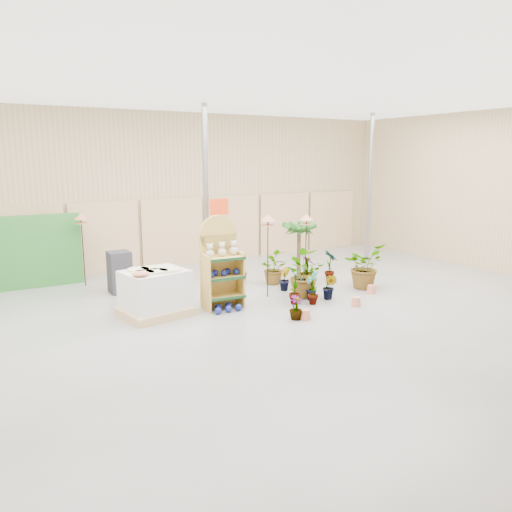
{
  "coord_description": "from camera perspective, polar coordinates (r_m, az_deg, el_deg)",
  "views": [
    {
      "loc": [
        -5.26,
        -8.06,
        3.19
      ],
      "look_at": [
        0.3,
        1.5,
        1.0
      ],
      "focal_mm": 35.0,
      "sensor_mm": 36.0,
      "label": 1
    }
  ],
  "objects": [
    {
      "name": "potted_plant_6",
      "position": [
        12.77,
        1.86,
        -1.37
      ],
      "size": [
        0.74,
        0.82,
        0.83
      ],
      "primitive_type": "imported",
      "rotation": [
        0.0,
        0.0,
        1.44
      ],
      "color": "#1C5316",
      "rests_on": "ground"
    },
    {
      "name": "potted_plant_5",
      "position": [
        12.19,
        3.24,
        -2.61
      ],
      "size": [
        0.37,
        0.39,
        0.57
      ],
      "primitive_type": "imported",
      "rotation": [
        0.0,
        0.0,
        1.11
      ],
      "color": "#1C5316",
      "rests_on": "ground"
    },
    {
      "name": "gazing_balls_shelf",
      "position": [
        10.63,
        -3.8,
        -1.9
      ],
      "size": [
        0.73,
        0.25,
        0.14
      ],
      "color": "navy",
      "rests_on": "display_shelf"
    },
    {
      "name": "offer_sign",
      "position": [
        12.38,
        -4.25,
        3.65
      ],
      "size": [
        0.5,
        0.08,
        2.2
      ],
      "color": "gray",
      "rests_on": "ground"
    },
    {
      "name": "bird_table_front",
      "position": [
        11.31,
        1.38,
        4.05
      ],
      "size": [
        0.34,
        0.34,
        1.92
      ],
      "color": "black",
      "rests_on": "ground"
    },
    {
      "name": "pallet_stack",
      "position": [
        10.41,
        -11.46,
        -4.17
      ],
      "size": [
        1.49,
        1.31,
        0.98
      ],
      "rotation": [
        0.0,
        0.0,
        0.17
      ],
      "color": "tan",
      "rests_on": "ground"
    },
    {
      "name": "potted_plant_2",
      "position": [
        11.59,
        5.21,
        -2.09
      ],
      "size": [
        0.94,
        1.05,
        1.07
      ],
      "primitive_type": "imported",
      "rotation": [
        0.0,
        0.0,
        1.68
      ],
      "color": "#1C5316",
      "rests_on": "ground"
    },
    {
      "name": "trellis_stock",
      "position": [
        13.54,
        -23.53,
        0.52
      ],
      "size": [
        2.0,
        0.3,
        1.8
      ],
      "primitive_type": "cube",
      "color": "#2A7129",
      "rests_on": "ground"
    },
    {
      "name": "room",
      "position": [
        10.45,
        0.21,
        5.84
      ],
      "size": [
        15.2,
        12.1,
        4.7
      ],
      "color": "slate",
      "rests_on": "ground"
    },
    {
      "name": "potted_plant_9",
      "position": [
        11.5,
        8.41,
        -3.49
      ],
      "size": [
        0.39,
        0.42,
        0.6
      ],
      "primitive_type": "imported",
      "rotation": [
        0.0,
        0.0,
        5.23
      ],
      "color": "#1C5316",
      "rests_on": "ground"
    },
    {
      "name": "potted_plant_7",
      "position": [
        10.04,
        4.59,
        -5.91
      ],
      "size": [
        0.32,
        0.32,
        0.49
      ],
      "primitive_type": "imported",
      "rotation": [
        0.0,
        0.0,
        0.2
      ],
      "color": "#1C5316",
      "rests_on": "ground"
    },
    {
      "name": "palm",
      "position": [
        13.28,
        4.95,
        3.26
      ],
      "size": [
        0.7,
        0.7,
        1.61
      ],
      "color": "#4D3928",
      "rests_on": "ground"
    },
    {
      "name": "potted_plant_1",
      "position": [
        11.44,
        6.23,
        -3.61
      ],
      "size": [
        0.28,
        0.33,
        0.56
      ],
      "primitive_type": "imported",
      "rotation": [
        0.0,
        0.0,
        1.68
      ],
      "color": "#1C5316",
      "rests_on": "ground"
    },
    {
      "name": "teddy_bears",
      "position": [
        10.57,
        -3.8,
        0.67
      ],
      "size": [
        0.73,
        0.19,
        0.31
      ],
      "color": "beige",
      "rests_on": "display_shelf"
    },
    {
      "name": "potted_plant_8",
      "position": [
        11.07,
        6.51,
        -3.57
      ],
      "size": [
        0.42,
        0.48,
        0.77
      ],
      "primitive_type": "imported",
      "rotation": [
        0.0,
        0.0,
        4.28
      ],
      "color": "#1C5316",
      "rests_on": "ground"
    },
    {
      "name": "potted_plant_4",
      "position": [
        13.25,
        8.46,
        -1.02
      ],
      "size": [
        0.35,
        0.47,
        0.83
      ],
      "primitive_type": "imported",
      "rotation": [
        0.0,
        0.0,
        1.43
      ],
      "color": "#1C5316",
      "rests_on": "ground"
    },
    {
      "name": "charcoal_planters",
      "position": [
        12.34,
        -15.31,
        -1.8
      ],
      "size": [
        0.5,
        0.5,
        1.0
      ],
      "color": "#232227",
      "rests_on": "ground"
    },
    {
      "name": "display_shelf",
      "position": [
        10.71,
        -4.1,
        -1.11
      ],
      "size": [
        0.87,
        0.59,
        2.0
      ],
      "rotation": [
        0.0,
        0.0,
        -0.08
      ],
      "color": "#B59343",
      "rests_on": "ground"
    },
    {
      "name": "gazing_balls_floor",
      "position": [
        10.58,
        -3.4,
        -5.94
      ],
      "size": [
        0.63,
        0.39,
        0.15
      ],
      "color": "navy",
      "rests_on": "ground"
    },
    {
      "name": "potted_plant_0",
      "position": [
        11.0,
        4.5,
        -3.4
      ],
      "size": [
        0.47,
        0.53,
        0.85
      ],
      "primitive_type": "imported",
      "rotation": [
        0.0,
        0.0,
        1.13
      ],
      "color": "#1C5316",
      "rests_on": "ground"
    },
    {
      "name": "potted_plant_10",
      "position": [
        12.62,
        12.24,
        -1.11
      ],
      "size": [
        1.25,
        1.17,
        1.11
      ],
      "primitive_type": "imported",
      "rotation": [
        0.0,
        0.0,
        0.37
      ],
      "color": "#1C5316",
      "rests_on": "ground"
    },
    {
      "name": "bird_table_right",
      "position": [
        12.23,
        5.77,
        4.15
      ],
      "size": [
        0.34,
        0.34,
        1.84
      ],
      "color": "black",
      "rests_on": "ground"
    },
    {
      "name": "potted_plant_3",
      "position": [
        12.65,
        5.92,
        -1.65
      ],
      "size": [
        0.51,
        0.51,
        0.78
      ],
      "primitive_type": "imported",
      "rotation": [
        0.0,
        0.0,
        1.4
      ],
      "color": "#1C5316",
      "rests_on": "ground"
    },
    {
      "name": "potted_plant_11",
      "position": [
        12.84,
        -1.87,
        -1.69
      ],
      "size": [
        0.5,
        0.5,
        0.65
      ],
      "primitive_type": "imported",
      "rotation": [
        0.0,
        0.0,
        1.01
      ],
      "color": "#1C5316",
      "rests_on": "ground"
    },
    {
      "name": "bird_table_back",
      "position": [
        13.07,
        -19.37,
        4.03
      ],
      "size": [
        0.34,
        0.34,
        1.84
      ],
      "color": "black",
      "rests_on": "ground"
    }
  ]
}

